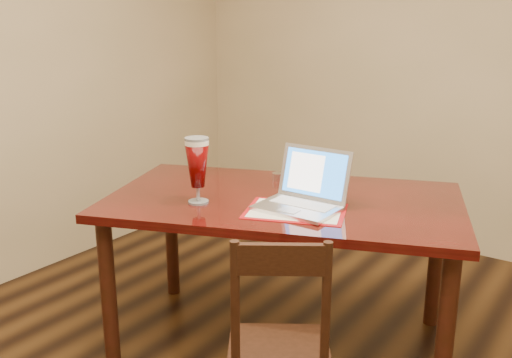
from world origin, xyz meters
The scene contains 2 objects.
dining_table centered at (-0.42, 0.71, 0.71)m, with size 1.93×1.50×1.11m.
dining_chair centered at (-0.02, 0.07, 0.43)m, with size 0.53×0.52×0.92m.
Camera 1 is at (1.00, -1.53, 1.64)m, focal length 40.00 mm.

